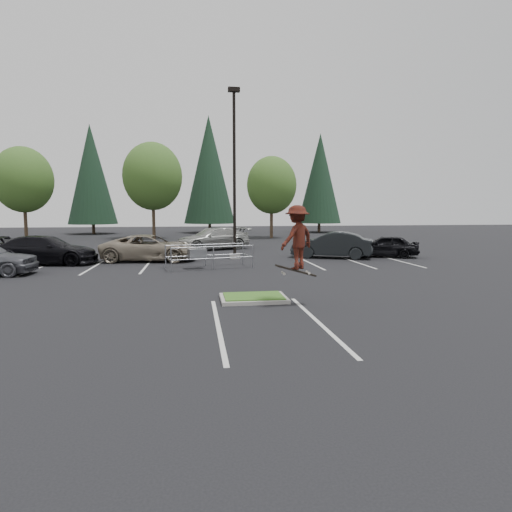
{
  "coord_description": "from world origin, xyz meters",
  "views": [
    {
      "loc": [
        -1.92,
        -13.93,
        3.06
      ],
      "look_at": [
        0.3,
        1.5,
        1.32
      ],
      "focal_mm": 30.0,
      "sensor_mm": 36.0,
      "label": 1
    }
  ],
  "objects": [
    {
      "name": "conif_b",
      "position": [
        0.0,
        40.5,
        7.85
      ],
      "size": [
        6.38,
        6.38,
        14.5
      ],
      "color": "#38281C",
      "rests_on": "ground"
    },
    {
      "name": "car_r_black",
      "position": [
        10.0,
        11.5,
        0.7
      ],
      "size": [
        4.41,
        3.0,
        1.4
      ],
      "primitive_type": "imported",
      "rotation": [
        0.0,
        0.0,
        4.35
      ],
      "color": "black",
      "rests_on": "ground"
    },
    {
      "name": "car_r_charc",
      "position": [
        6.5,
        11.5,
        0.81
      ],
      "size": [
        5.21,
        3.53,
        1.62
      ],
      "primitive_type": "imported",
      "rotation": [
        0.0,
        0.0,
        4.31
      ],
      "color": "black",
      "rests_on": "ground"
    },
    {
      "name": "light_pole",
      "position": [
        0.5,
        12.0,
        4.56
      ],
      "size": [
        0.7,
        0.6,
        10.12
      ],
      "color": "gray",
      "rests_on": "ground"
    },
    {
      "name": "decid_a",
      "position": [
        -18.01,
        30.03,
        5.58
      ],
      "size": [
        5.44,
        5.44,
        8.91
      ],
      "color": "#38281C",
      "rests_on": "ground"
    },
    {
      "name": "decid_b",
      "position": [
        -6.01,
        30.53,
        6.04
      ],
      "size": [
        5.89,
        5.89,
        9.64
      ],
      "color": "#38281C",
      "rests_on": "ground"
    },
    {
      "name": "conif_a",
      "position": [
        -14.0,
        40.0,
        7.1
      ],
      "size": [
        5.72,
        5.72,
        13.0
      ],
      "color": "#38281C",
      "rests_on": "ground"
    },
    {
      "name": "car_l_tan",
      "position": [
        -4.5,
        11.5,
        0.77
      ],
      "size": [
        5.81,
        3.19,
        1.54
      ],
      "primitive_type": "imported",
      "rotation": [
        0.0,
        0.0,
        1.45
      ],
      "color": "gray",
      "rests_on": "ground"
    },
    {
      "name": "skateboarder",
      "position": [
        1.2,
        -1.0,
        2.15
      ],
      "size": [
        1.47,
        1.34,
        2.24
      ],
      "rotation": [
        0.0,
        0.0,
        3.75
      ],
      "color": "black",
      "rests_on": "ground"
    },
    {
      "name": "car_far_silver",
      "position": [
        -0.49,
        18.0,
        0.83
      ],
      "size": [
        6.14,
        4.46,
        1.65
      ],
      "primitive_type": "imported",
      "rotation": [
        0.0,
        0.0,
        5.14
      ],
      "color": "#9A9B96",
      "rests_on": "ground"
    },
    {
      "name": "ground",
      "position": [
        0.0,
        0.0,
        0.0
      ],
      "size": [
        120.0,
        120.0,
        0.0
      ],
      "primitive_type": "plane",
      "color": "black",
      "rests_on": "ground"
    },
    {
      "name": "cart_corral",
      "position": [
        -1.66,
        7.88,
        0.76
      ],
      "size": [
        4.52,
        2.51,
        1.21
      ],
      "rotation": [
        0.0,
        0.0,
        0.24
      ],
      "color": "gray",
      "rests_on": "ground"
    },
    {
      "name": "car_l_black",
      "position": [
        -10.0,
        10.68,
        0.79
      ],
      "size": [
        5.62,
        2.73,
        1.58
      ],
      "primitive_type": "imported",
      "rotation": [
        0.0,
        0.0,
        1.47
      ],
      "color": "black",
      "rests_on": "ground"
    },
    {
      "name": "stall_lines",
      "position": [
        -1.35,
        6.02,
        0.0
      ],
      "size": [
        22.62,
        17.6,
        0.01
      ],
      "color": "silver",
      "rests_on": "ground"
    },
    {
      "name": "decid_c",
      "position": [
        5.99,
        29.83,
        5.25
      ],
      "size": [
        5.12,
        5.12,
        8.38
      ],
      "color": "#38281C",
      "rests_on": "ground"
    },
    {
      "name": "conif_c",
      "position": [
        14.0,
        39.5,
        6.85
      ],
      "size": [
        5.5,
        5.5,
        12.5
      ],
      "color": "#38281C",
      "rests_on": "ground"
    },
    {
      "name": "grass_median",
      "position": [
        0.0,
        0.0,
        0.08
      ],
      "size": [
        2.2,
        1.6,
        0.16
      ],
      "color": "gray",
      "rests_on": "ground"
    }
  ]
}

